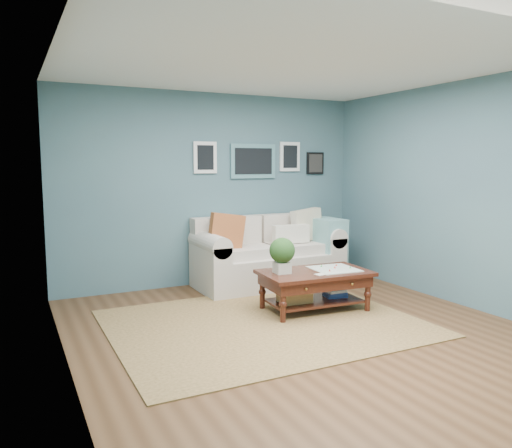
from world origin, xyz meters
TOP-DOWN VIEW (x-y plane):
  - room_shell at (0.02, 0.06)m, footprint 5.00×5.02m
  - area_rug at (-0.24, 0.49)m, footprint 3.20×2.56m
  - loveseat at (0.71, 2.03)m, footprint 2.10×0.95m
  - coffee_table at (0.45, 0.67)m, footprint 1.31×0.82m

SIDE VIEW (x-z plane):
  - area_rug at x=-0.24m, z-range 0.00..0.01m
  - coffee_table at x=0.45m, z-range -0.05..0.83m
  - loveseat at x=0.71m, z-range -0.10..0.98m
  - room_shell at x=0.02m, z-range 0.01..2.71m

